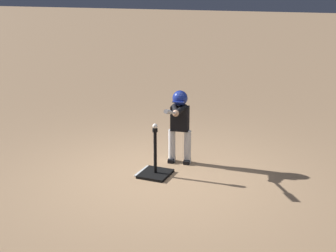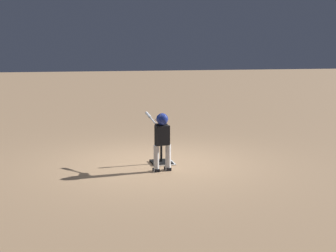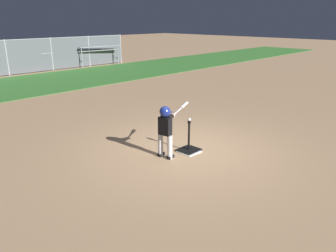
# 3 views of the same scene
# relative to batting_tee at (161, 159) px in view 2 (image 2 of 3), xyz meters

# --- Properties ---
(ground_plane) EXTENTS (90.00, 90.00, 0.00)m
(ground_plane) POSITION_rel_batting_tee_xyz_m (0.02, 0.12, -0.09)
(ground_plane) COLOR tan
(home_plate) EXTENTS (0.45, 0.45, 0.02)m
(home_plate) POSITION_rel_batting_tee_xyz_m (-0.04, -0.05, -0.08)
(home_plate) COLOR white
(home_plate) RESTS_ON ground_plane
(batting_tee) EXTENTS (0.47, 0.42, 0.73)m
(batting_tee) POSITION_rel_batting_tee_xyz_m (0.00, 0.00, 0.00)
(batting_tee) COLOR black
(batting_tee) RESTS_ON ground_plane
(batter_child) EXTENTS (1.00, 0.38, 1.17)m
(batter_child) POSITION_rel_batting_tee_xyz_m (-0.61, 0.14, 0.65)
(batter_child) COLOR silver
(batter_child) RESTS_ON ground_plane
(baseball) EXTENTS (0.07, 0.07, 0.07)m
(baseball) POSITION_rel_batting_tee_xyz_m (-0.00, -0.00, 0.67)
(baseball) COLOR white
(baseball) RESTS_ON batting_tee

